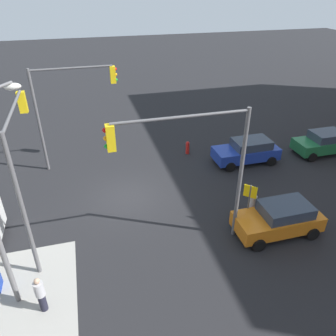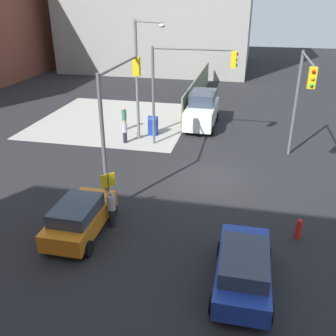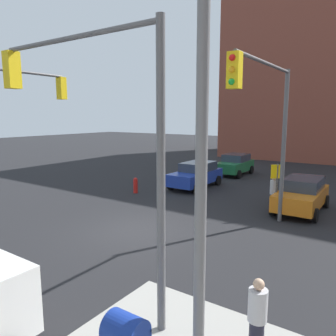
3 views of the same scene
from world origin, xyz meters
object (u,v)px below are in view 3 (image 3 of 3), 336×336
hatchback_blue (196,174)px  traffic_signal_se_corner (5,116)px  fire_hydrant (135,185)px  traffic_signal_nw_corner (269,114)px  traffic_signal_ne_corner (88,115)px  pedestrian_waiting (257,318)px  street_lamp_corner (191,110)px  pedestrian_walking_north (273,193)px  coupe_green (235,164)px  sedan_orange (302,194)px

hatchback_blue → traffic_signal_se_corner: bearing=-12.8°
traffic_signal_se_corner → hatchback_blue: traffic_signal_se_corner is taller
fire_hydrant → hatchback_blue: bearing=147.5°
fire_hydrant → hatchback_blue: size_ratio=0.22×
traffic_signal_se_corner → fire_hydrant: bearing=177.7°
traffic_signal_se_corner → traffic_signal_nw_corner: bearing=118.3°
traffic_signal_ne_corner → pedestrian_waiting: 5.56m
traffic_signal_se_corner → traffic_signal_ne_corner: size_ratio=1.00×
street_lamp_corner → pedestrian_walking_north: street_lamp_corner is taller
street_lamp_corner → hatchback_blue: (-13.48, -7.48, -3.86)m
traffic_signal_ne_corner → fire_hydrant: size_ratio=6.91×
coupe_green → hatchback_blue: bearing=-2.5°
pedestrian_waiting → pedestrian_walking_north: 10.36m
fire_hydrant → sedan_orange: bearing=100.2°
coupe_green → pedestrian_waiting: 20.17m
traffic_signal_se_corner → pedestrian_walking_north: (-8.39, 8.30, -3.68)m
sedan_orange → fire_hydrant: bearing=-79.8°
street_lamp_corner → pedestrian_walking_north: bearing=-171.1°
traffic_signal_se_corner → sedan_orange: (-9.23, 9.42, -3.76)m
traffic_signal_ne_corner → street_lamp_corner: 3.09m
coupe_green → pedestrian_walking_north: size_ratio=2.15×
traffic_signal_nw_corner → street_lamp_corner: (7.27, 0.98, 0.05)m
pedestrian_waiting → traffic_signal_se_corner: bearing=-170.4°
fire_hydrant → traffic_signal_ne_corner: bearing=34.9°
sedan_orange → pedestrian_waiting: 10.96m
street_lamp_corner → traffic_signal_se_corner: bearing=-103.6°
sedan_orange → pedestrian_waiting: (10.84, 1.58, 0.00)m
coupe_green → fire_hydrant: bearing=-14.9°
traffic_signal_se_corner → sedan_orange: size_ratio=1.56×
traffic_signal_nw_corner → hatchback_blue: bearing=-133.7°
traffic_signal_nw_corner → traffic_signal_ne_corner: bearing=-17.0°
traffic_signal_se_corner → pedestrian_waiting: traffic_signal_se_corner is taller
street_lamp_corner → pedestrian_walking_north: 11.57m
fire_hydrant → hatchback_blue: (-3.47, 2.21, 0.36)m
pedestrian_walking_north → hatchback_blue: bearing=164.5°
traffic_signal_ne_corner → street_lamp_corner: street_lamp_corner is taller
sedan_orange → pedestrian_waiting: bearing=8.3°
pedestrian_walking_north → pedestrian_waiting: bearing=-65.7°
street_lamp_corner → hatchback_blue: size_ratio=1.84×
sedan_orange → pedestrian_walking_north: pedestrian_walking_north is taller
fire_hydrant → sedan_orange: (-1.64, 9.12, 0.36)m
traffic_signal_nw_corner → traffic_signal_ne_corner: 7.07m
traffic_signal_nw_corner → hatchback_blue: size_ratio=1.50×
sedan_orange → coupe_green: (-7.56, -6.66, -0.00)m
coupe_green → pedestrian_walking_north: 10.07m
traffic_signal_se_corner → coupe_green: traffic_signal_se_corner is taller
hatchback_blue → sedan_orange: bearing=75.2°
traffic_signal_se_corner → pedestrian_waiting: (1.61, 11.00, -3.76)m
traffic_signal_nw_corner → fire_hydrant: size_ratio=6.91×
traffic_signal_se_corner → fire_hydrant: (-7.59, 0.30, -4.12)m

